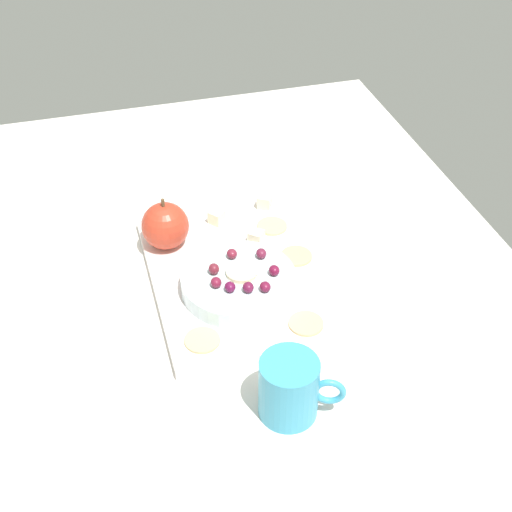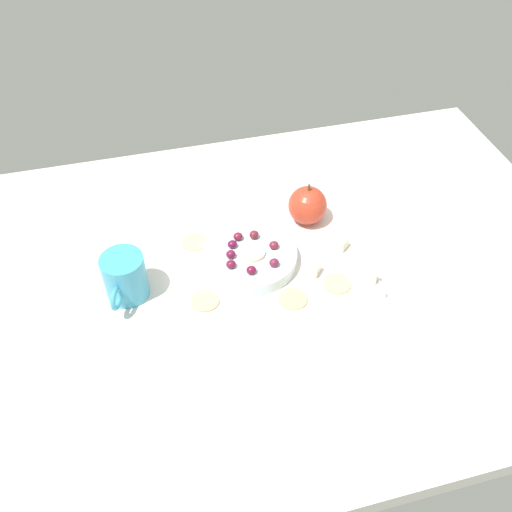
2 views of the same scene
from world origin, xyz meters
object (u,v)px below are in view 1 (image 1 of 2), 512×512
(platter, at_px, (236,277))
(grape_5, at_px, (265,287))
(grape_3, at_px, (274,270))
(cracker_1, at_px, (306,324))
(grape_2, at_px, (248,287))
(apple_whole, at_px, (165,226))
(cheese_cube_0, at_px, (256,237))
(apple_slice_0, at_px, (242,272))
(cracker_2, at_px, (296,256))
(cracker_0, at_px, (272,226))
(grape_4, at_px, (230,287))
(cracker_3, at_px, (202,340))
(grape_0, at_px, (214,269))
(grape_7, at_px, (232,254))
(serving_dish, at_px, (239,283))
(grape_1, at_px, (261,254))
(cup, at_px, (290,388))
(cheese_cube_1, at_px, (265,201))
(cheese_cube_2, at_px, (217,217))
(grape_6, at_px, (216,282))

(platter, xyz_separation_m, grape_5, (0.08, 0.02, 0.04))
(grape_3, height_order, grape_5, same)
(cracker_1, distance_m, grape_2, 0.09)
(apple_whole, xyz_separation_m, cheese_cube_0, (0.03, 0.13, -0.03))
(cheese_cube_0, height_order, apple_slice_0, apple_slice_0)
(cracker_2, bearing_deg, apple_slice_0, -65.32)
(cracker_0, bearing_deg, grape_4, -34.46)
(platter, xyz_separation_m, cracker_3, (0.12, -0.08, 0.01))
(cracker_1, relative_size, grape_5, 2.83)
(cracker_2, distance_m, grape_2, 0.13)
(cracker_1, height_order, grape_0, grape_0)
(grape_2, bearing_deg, platter, 179.76)
(cracker_1, bearing_deg, grape_7, -153.56)
(grape_2, bearing_deg, grape_7, -177.48)
(serving_dish, bearing_deg, grape_5, 34.48)
(cheese_cube_0, relative_size, grape_1, 1.25)
(cracker_2, xyz_separation_m, grape_4, (0.07, -0.12, 0.03))
(grape_0, bearing_deg, grape_4, 16.86)
(apple_whole, distance_m, grape_0, 0.12)
(cracker_2, distance_m, grape_1, 0.07)
(grape_7, distance_m, cup, 0.26)
(grape_4, bearing_deg, apple_slice_0, 140.86)
(grape_4, height_order, apple_slice_0, grape_4)
(grape_3, bearing_deg, grape_1, -170.37)
(apple_slice_0, bearing_deg, grape_4, -39.14)
(apple_whole, height_order, grape_2, apple_whole)
(cheese_cube_1, distance_m, apple_slice_0, 0.20)
(cracker_2, xyz_separation_m, grape_5, (0.09, -0.07, 0.03))
(grape_0, height_order, grape_7, grape_0)
(apple_slice_0, bearing_deg, grape_2, -1.11)
(apple_whole, height_order, cheese_cube_2, apple_whole)
(cheese_cube_1, bearing_deg, grape_0, -35.92)
(cheese_cube_0, distance_m, cheese_cube_1, 0.10)
(grape_3, distance_m, grape_5, 0.04)
(platter, relative_size, cracker_1, 7.06)
(cracker_0, bearing_deg, serving_dish, -34.28)
(apple_whole, height_order, cheese_cube_0, apple_whole)
(platter, relative_size, grape_3, 19.96)
(grape_0, relative_size, cup, 0.17)
(cracker_1, relative_size, grape_1, 2.83)
(cheese_cube_0, relative_size, grape_0, 1.25)
(cheese_cube_0, height_order, grape_0, grape_0)
(grape_6, bearing_deg, cracker_1, 52.15)
(grape_1, bearing_deg, apple_whole, -129.00)
(cracker_1, bearing_deg, cheese_cube_1, 175.21)
(cracker_1, relative_size, grape_0, 2.83)
(cheese_cube_0, height_order, cracker_2, cheese_cube_0)
(cracker_2, relative_size, apple_slice_0, 1.07)
(cracker_2, distance_m, cup, 0.28)
(cheese_cube_2, relative_size, cracker_1, 0.44)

